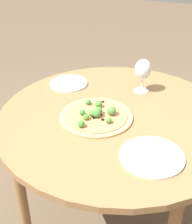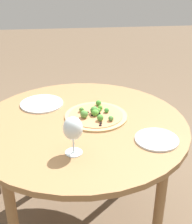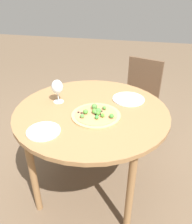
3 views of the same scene
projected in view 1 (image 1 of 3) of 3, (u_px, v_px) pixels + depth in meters
ground_plane at (112, 223)px, 1.87m from camera, size 12.00×12.00×0.00m
dining_table at (116, 129)px, 1.51m from camera, size 1.12×1.12×0.77m
pizza at (96, 115)px, 1.44m from camera, size 0.34×0.34×0.06m
wine_glass at (143, 70)px, 1.61m from camera, size 0.09×0.09×0.18m
plate_near at (152, 156)px, 1.20m from camera, size 0.25×0.25×0.01m
plate_far at (69, 83)px, 1.74m from camera, size 0.21×0.21×0.01m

